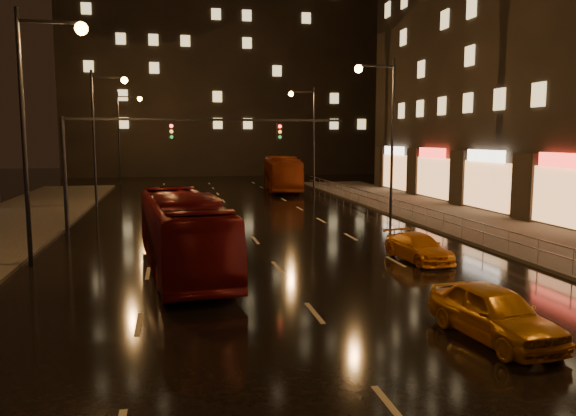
{
  "coord_description": "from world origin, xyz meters",
  "views": [
    {
      "loc": [
        -3.97,
        -11.47,
        5.11
      ],
      "look_at": [
        0.22,
        8.93,
        2.5
      ],
      "focal_mm": 35.0,
      "sensor_mm": 36.0,
      "label": 1
    }
  ],
  "objects": [
    {
      "name": "traffic_signal",
      "position": [
        -5.06,
        20.0,
        4.74
      ],
      "size": [
        15.31,
        0.32,
        6.2
      ],
      "color": "black",
      "rests_on": "ground"
    },
    {
      "name": "ground",
      "position": [
        0.0,
        20.0,
        0.0
      ],
      "size": [
        140.0,
        140.0,
        0.0
      ],
      "primitive_type": "plane",
      "color": "black",
      "rests_on": "ground"
    },
    {
      "name": "bus_red",
      "position": [
        -3.65,
        10.21,
        1.5
      ],
      "size": [
        3.64,
        10.98,
        3.0
      ],
      "primitive_type": "imported",
      "rotation": [
        0.0,
        0.0,
        0.11
      ],
      "color": "#600D10",
      "rests_on": "ground"
    },
    {
      "name": "taxi_far",
      "position": [
        6.0,
        10.0,
        0.56
      ],
      "size": [
        1.99,
        4.01,
        1.12
      ],
      "primitive_type": "imported",
      "rotation": [
        0.0,
        0.0,
        0.11
      ],
      "color": "orange",
      "rests_on": "ground"
    },
    {
      "name": "railing_right",
      "position": [
        10.2,
        18.0,
        0.9
      ],
      "size": [
        0.05,
        56.0,
        1.0
      ],
      "color": "#99999E",
      "rests_on": "sidewalk_right"
    },
    {
      "name": "building_distant",
      "position": [
        4.0,
        72.0,
        18.0
      ],
      "size": [
        44.0,
        16.0,
        36.0
      ],
      "primitive_type": "cube",
      "color": "black",
      "rests_on": "ground"
    },
    {
      "name": "taxi_near",
      "position": [
        3.95,
        1.0,
        0.7
      ],
      "size": [
        2.11,
        4.25,
        1.39
      ],
      "primitive_type": "imported",
      "rotation": [
        0.0,
        0.0,
        0.12
      ],
      "color": "#C57A12",
      "rests_on": "ground"
    },
    {
      "name": "bus_curb",
      "position": [
        6.43,
        42.19,
        1.66
      ],
      "size": [
        3.93,
        12.12,
        3.32
      ],
      "primitive_type": "imported",
      "rotation": [
        0.0,
        0.0,
        -0.1
      ],
      "color": "maroon",
      "rests_on": "ground"
    },
    {
      "name": "sidewalk_right",
      "position": [
        13.5,
        15.0,
        0.07
      ],
      "size": [
        7.0,
        70.0,
        0.15
      ],
      "primitive_type": "cube",
      "color": "#38332D",
      "rests_on": "ground"
    }
  ]
}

